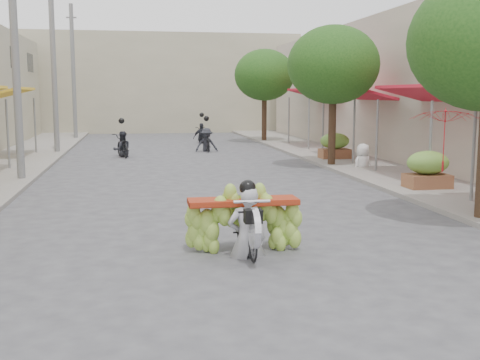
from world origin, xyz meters
TOP-DOWN VIEW (x-y plane):
  - ground at (0.00, 0.00)m, footprint 120.00×120.00m
  - sidewalk_right at (7.00, 15.00)m, footprint 4.00×60.00m
  - far_building at (0.00, 38.00)m, footprint 20.00×6.00m
  - utility_pole_mid at (-5.40, 12.00)m, footprint 0.60×0.24m
  - utility_pole_far at (-5.40, 21.00)m, footprint 0.60×0.24m
  - utility_pole_back at (-5.40, 30.00)m, footprint 0.60×0.24m
  - street_tree_mid at (5.40, 14.00)m, footprint 3.40×3.40m
  - street_tree_far at (5.40, 26.00)m, footprint 3.40×3.40m
  - produce_crate_mid at (6.20, 8.00)m, footprint 1.20×0.88m
  - produce_crate_far at (6.20, 16.00)m, footprint 1.20×0.88m
  - banana_motorbike at (-0.04, 2.36)m, footprint 2.20×1.75m
  - market_umbrella at (5.79, 6.36)m, footprint 1.98×1.98m
  - pedestrian at (6.27, 13.07)m, footprint 0.95×0.76m
  - bg_motorbike_a at (-2.43, 19.13)m, footprint 1.05×1.87m
  - bg_motorbike_b at (1.50, 20.97)m, footprint 1.08×1.64m
  - bg_motorbike_c at (1.84, 26.06)m, footprint 1.00×1.59m

SIDE VIEW (x-z plane):
  - ground at x=0.00m, z-range 0.00..0.00m
  - sidewalk_right at x=7.00m, z-range 0.00..0.12m
  - produce_crate_mid at x=6.20m, z-range 0.13..1.29m
  - produce_crate_far at x=6.20m, z-range 0.13..1.29m
  - bg_motorbike_a at x=-2.43m, z-range -0.25..1.70m
  - banana_motorbike at x=-0.04m, z-range -0.37..1.86m
  - bg_motorbike_c at x=1.84m, z-range -0.17..1.78m
  - bg_motorbike_b at x=1.50m, z-range -0.12..1.83m
  - pedestrian at x=6.27m, z-range 0.12..1.79m
  - market_umbrella at x=5.79m, z-range 1.60..3.23m
  - far_building at x=0.00m, z-range 0.00..7.00m
  - street_tree_mid at x=5.40m, z-range 1.16..6.41m
  - street_tree_far at x=5.40m, z-range 1.16..6.41m
  - utility_pole_mid at x=-5.40m, z-range 0.03..8.03m
  - utility_pole_far at x=-5.40m, z-range 0.03..8.03m
  - utility_pole_back at x=-5.40m, z-range 0.03..8.03m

